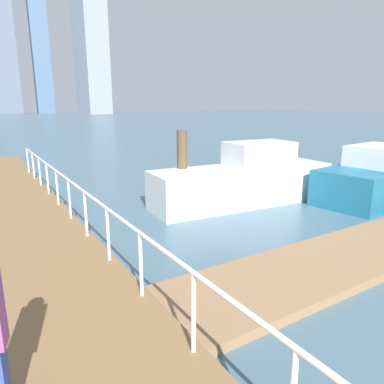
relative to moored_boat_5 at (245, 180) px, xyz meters
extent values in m
plane|color=#476675|center=(-2.69, 3.78, -0.80)|extent=(300.00, 300.00, 0.00)
cylinder|color=white|center=(-5.84, -5.98, 0.13)|extent=(0.06, 0.06, 1.05)
cylinder|color=white|center=(-5.84, -4.44, 0.13)|extent=(0.06, 0.06, 1.05)
cylinder|color=white|center=(-5.84, -2.91, 0.13)|extent=(0.06, 0.06, 1.05)
cylinder|color=white|center=(-5.84, -1.37, 0.13)|extent=(0.06, 0.06, 1.05)
cylinder|color=white|center=(-5.84, 0.16, 0.13)|extent=(0.06, 0.06, 1.05)
cylinder|color=white|center=(-5.84, 1.70, 0.13)|extent=(0.06, 0.06, 1.05)
cylinder|color=white|center=(-5.84, 3.24, 0.13)|extent=(0.06, 0.06, 1.05)
cylinder|color=white|center=(-5.84, 4.77, 0.13)|extent=(0.06, 0.06, 1.05)
cylinder|color=white|center=(-5.84, 6.31, 0.13)|extent=(0.06, 0.06, 1.05)
cylinder|color=white|center=(-5.84, 7.85, 0.13)|extent=(0.06, 0.06, 1.05)
cylinder|color=white|center=(-5.84, -5.98, 0.65)|extent=(0.06, 27.66, 0.06)
cylinder|color=brown|center=(-2.00, 0.87, 0.46)|extent=(0.34, 0.34, 2.53)
cube|color=white|center=(4.51, -2.05, 0.78)|extent=(2.49, 1.97, 0.72)
cube|color=white|center=(-0.10, 0.01, -0.16)|extent=(6.57, 2.25, 1.28)
cube|color=white|center=(0.54, -0.04, 0.89)|extent=(2.33, 1.57, 0.82)
cube|color=slate|center=(19.40, 147.83, 37.84)|extent=(7.04, 8.80, 77.28)
cube|color=#8C939E|center=(33.38, 127.67, 38.26)|extent=(9.74, 14.22, 78.12)
camera|label=1|loc=(-7.81, -9.13, 2.53)|focal=33.01mm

